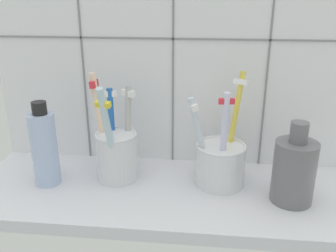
{
  "coord_description": "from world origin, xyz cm",
  "views": [
    {
      "loc": [
        5.83,
        -51.39,
        32.34
      ],
      "look_at": [
        0.0,
        2.82,
        11.84
      ],
      "focal_mm": 39.04,
      "sensor_mm": 36.0,
      "label": 1
    }
  ],
  "objects_px": {
    "toothbrush_cup_left": "(116,151)",
    "toothbrush_cup_right": "(220,161)",
    "soap_bottle": "(45,147)",
    "ceramic_vase": "(294,170)"
  },
  "relations": [
    {
      "from": "toothbrush_cup_left",
      "to": "toothbrush_cup_right",
      "type": "relative_size",
      "value": 0.99
    },
    {
      "from": "ceramic_vase",
      "to": "toothbrush_cup_left",
      "type": "bearing_deg",
      "value": 171.57
    },
    {
      "from": "ceramic_vase",
      "to": "toothbrush_cup_right",
      "type": "bearing_deg",
      "value": 159.1
    },
    {
      "from": "toothbrush_cup_right",
      "to": "ceramic_vase",
      "type": "height_order",
      "value": "toothbrush_cup_right"
    },
    {
      "from": "soap_bottle",
      "to": "toothbrush_cup_left",
      "type": "bearing_deg",
      "value": 12.56
    },
    {
      "from": "toothbrush_cup_right",
      "to": "toothbrush_cup_left",
      "type": "bearing_deg",
      "value": 179.8
    },
    {
      "from": "toothbrush_cup_left",
      "to": "toothbrush_cup_right",
      "type": "bearing_deg",
      "value": -0.2
    },
    {
      "from": "soap_bottle",
      "to": "toothbrush_cup_right",
      "type": "bearing_deg",
      "value": 4.84
    },
    {
      "from": "toothbrush_cup_left",
      "to": "soap_bottle",
      "type": "height_order",
      "value": "toothbrush_cup_left"
    },
    {
      "from": "toothbrush_cup_left",
      "to": "toothbrush_cup_right",
      "type": "xyz_separation_m",
      "value": [
        0.17,
        -0.0,
        -0.01
      ]
    }
  ]
}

